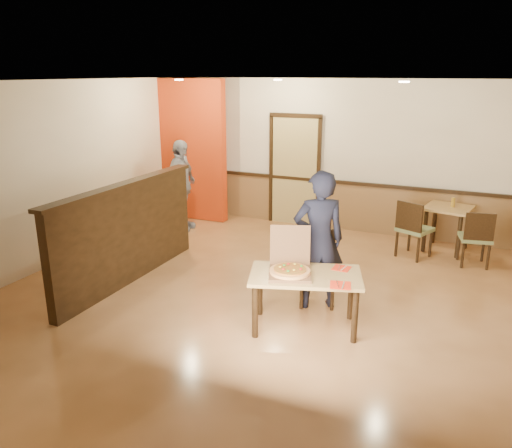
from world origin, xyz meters
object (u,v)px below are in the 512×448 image
(main_table, at_px, (305,283))
(passerby, at_px, (181,186))
(diner_chair, at_px, (317,264))
(side_chair_right, at_px, (476,236))
(side_table, at_px, (447,217))
(side_chair_left, at_px, (413,227))
(condiment, at_px, (453,202))
(pizza_box, at_px, (290,268))
(diner, at_px, (319,241))

(main_table, distance_m, passerby, 4.35)
(main_table, distance_m, diner_chair, 0.77)
(diner_chair, bearing_deg, side_chair_right, 30.99)
(side_table, distance_m, passerby, 4.78)
(side_chair_left, distance_m, condiment, 0.89)
(side_table, relative_size, condiment, 5.25)
(side_table, bearing_deg, diner_chair, -116.90)
(side_chair_left, distance_m, pizza_box, 3.15)
(diner_chair, relative_size, passerby, 0.56)
(diner_chair, bearing_deg, pizza_box, -114.29)
(diner_chair, relative_size, diner, 0.53)
(side_chair_left, xyz_separation_m, side_chair_right, (0.94, -0.00, -0.03))
(main_table, bearing_deg, condiment, 51.02)
(side_chair_left, height_order, pizza_box, pizza_box)
(diner_chair, distance_m, side_chair_right, 2.86)
(diner_chair, distance_m, side_chair_left, 2.35)
(diner_chair, distance_m, diner, 0.40)
(diner, relative_size, pizza_box, 2.58)
(side_chair_right, xyz_separation_m, condiment, (-0.41, 0.64, 0.35))
(diner_chair, bearing_deg, passerby, 130.90)
(side_chair_left, relative_size, condiment, 6.00)
(side_chair_left, relative_size, side_table, 1.14)
(side_chair_right, bearing_deg, condiment, -69.54)
(diner_chair, xyz_separation_m, side_chair_left, (0.93, 2.16, -0.00))
(side_table, relative_size, passerby, 0.48)
(pizza_box, bearing_deg, passerby, 118.50)
(side_chair_right, xyz_separation_m, side_table, (-0.46, 0.62, 0.09))
(diner_chair, xyz_separation_m, passerby, (-3.29, 1.98, 0.34))
(diner_chair, xyz_separation_m, condiment, (1.47, 2.80, 0.32))
(side_chair_left, relative_size, diner, 0.53)
(pizza_box, bearing_deg, side_chair_left, 50.64)
(passerby, distance_m, condiment, 4.83)
(side_table, relative_size, diner, 0.47)
(side_chair_left, height_order, diner, diner)
(diner, bearing_deg, side_chair_left, -140.95)
(diner_chair, relative_size, side_chair_left, 1.00)
(diner_chair, height_order, side_chair_left, diner_chair)
(main_table, relative_size, side_chair_left, 1.51)
(main_table, distance_m, diner, 0.69)
(main_table, xyz_separation_m, side_chair_left, (0.84, 2.92, -0.06))
(diner, distance_m, passerby, 3.95)
(main_table, distance_m, pizza_box, 0.25)
(diner_chair, xyz_separation_m, pizza_box, (-0.09, -0.81, 0.23))
(main_table, height_order, diner, diner)
(diner_chair, xyz_separation_m, diner, (0.05, -0.14, 0.37))
(condiment, bearing_deg, side_chair_left, -129.84)
(side_table, height_order, diner, diner)
(side_chair_right, height_order, pizza_box, pizza_box)
(diner_chair, bearing_deg, condiment, 44.28)
(side_table, bearing_deg, main_table, -110.51)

